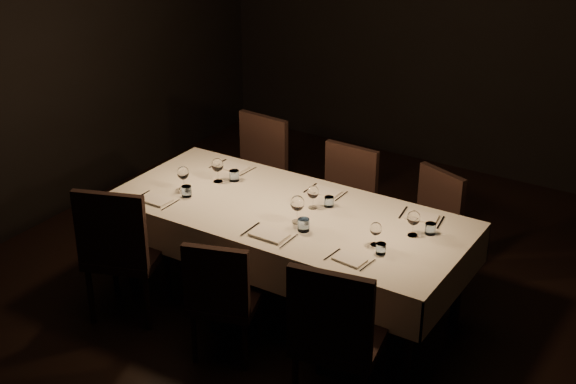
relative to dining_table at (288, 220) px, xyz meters
The scene contains 14 objects.
room 0.81m from the dining_table, ahead, with size 5.01×6.01×3.01m.
dining_table is the anchor object (origin of this frame).
chair_near_left 1.17m from the dining_table, 139.39° to the right, with size 0.64×0.64×1.03m.
place_setting_near_left 0.86m from the dining_table, 165.12° to the right, with size 0.32×0.40×0.18m.
chair_near_center 0.80m from the dining_table, 90.76° to the right, with size 0.53×0.53×0.88m.
place_setting_near_center 0.31m from the dining_table, 54.46° to the right, with size 0.35×0.42×0.20m.
chair_near_right 1.20m from the dining_table, 44.48° to the right, with size 0.58×0.58×1.03m.
place_setting_near_right 0.78m from the dining_table, 16.44° to the right, with size 0.29×0.39×0.16m.
chair_far_left 1.21m from the dining_table, 135.43° to the left, with size 0.51×0.51×0.99m.
place_setting_far_left 0.74m from the dining_table, 162.44° to the left, with size 0.34×0.41×0.19m.
chair_far_center 0.79m from the dining_table, 88.25° to the left, with size 0.46×0.46×0.94m.
place_setting_far_center 0.29m from the dining_table, 58.29° to the left, with size 0.30×0.39×0.17m.
chair_far_right 1.12m from the dining_table, 49.37° to the left, with size 0.55×0.55×0.88m.
place_setting_far_right 0.93m from the dining_table, 13.74° to the left, with size 0.33×0.40×0.18m.
Camera 1 is at (2.64, -4.20, 3.27)m, focal length 50.00 mm.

